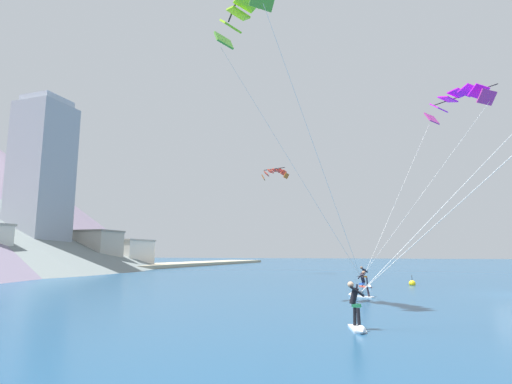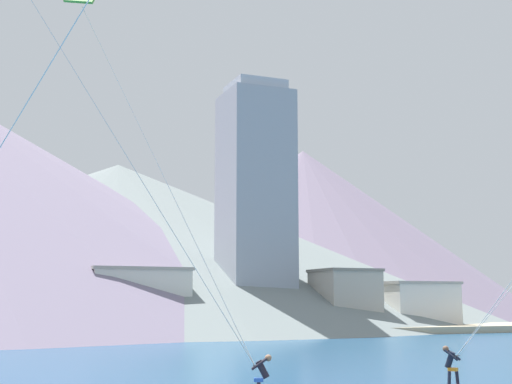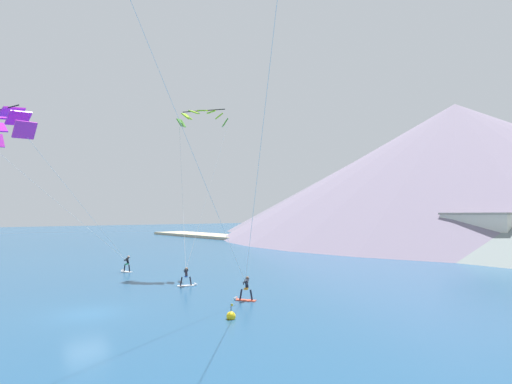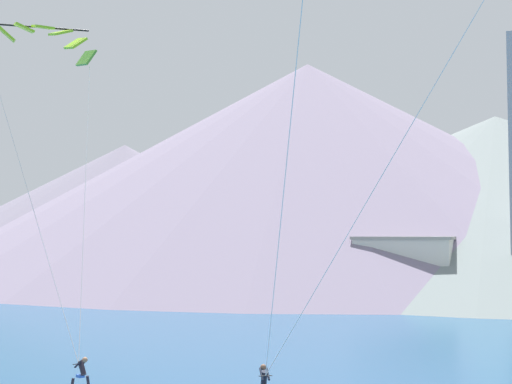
{
  "view_description": "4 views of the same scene",
  "coord_description": "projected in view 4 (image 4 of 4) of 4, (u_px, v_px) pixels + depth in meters",
  "views": [
    {
      "loc": [
        -31.43,
        7.47,
        2.74
      ],
      "look_at": [
        -2.91,
        17.26,
        7.4
      ],
      "focal_mm": 28.0,
      "sensor_mm": 36.0,
      "label": 1
    },
    {
      "loc": [
        -13.5,
        -12.35,
        3.4
      ],
      "look_at": [
        -2.22,
        15.53,
        7.95
      ],
      "focal_mm": 50.0,
      "sensor_mm": 36.0,
      "label": 2
    },
    {
      "loc": [
        25.95,
        -8.07,
        6.17
      ],
      "look_at": [
        -2.5,
        15.68,
        8.25
      ],
      "focal_mm": 28.0,
      "sensor_mm": 36.0,
      "label": 3
    },
    {
      "loc": [
        12.44,
        -15.69,
        6.62
      ],
      "look_at": [
        0.71,
        16.05,
        8.64
      ],
      "focal_mm": 50.0,
      "sensor_mm": 36.0,
      "label": 4
    }
  ],
  "objects": [
    {
      "name": "kitesurfer_near_lead",
      "position": [
        85.0,
        383.0,
        29.25
      ],
      "size": [
        1.04,
        1.76,
        1.71
      ],
      "color": "white",
      "rests_on": "ground"
    },
    {
      "name": "parafoil_kite_near_lead",
      "position": [
        42.0,
        41.0,
        37.63
      ],
      "size": [
        8.8,
        8.14,
        16.47
      ],
      "color": "#4F942E"
    },
    {
      "name": "shoreline_strip",
      "position": [
        382.0,
        300.0,
        67.71
      ],
      "size": [
        180.0,
        10.0,
        0.7
      ],
      "primitive_type": "cube",
      "color": "tan",
      "rests_on": "ground"
    },
    {
      "name": "shore_building_harbour_front",
      "position": [
        405.0,
        269.0,
        70.54
      ],
      "size": [
        9.51,
        7.04,
        6.42
      ],
      "color": "silver",
      "rests_on": "ground"
    },
    {
      "name": "shore_building_quay_east",
      "position": [
        240.0,
        267.0,
        74.62
      ],
      "size": [
        9.41,
        4.96,
        6.32
      ],
      "color": "silver",
      "rests_on": "ground"
    },
    {
      "name": "shore_building_quay_west",
      "position": [
        66.0,
        268.0,
        83.96
      ],
      "size": [
        6.33,
        6.24,
        5.41
      ],
      "color": "beige",
      "rests_on": "ground"
    },
    {
      "name": "mountain_peak_central_summit",
      "position": [
        308.0,
        168.0,
        123.08
      ],
      "size": [
        126.93,
        126.93,
        36.31
      ],
      "color": "slate",
      "rests_on": "ground"
    },
    {
      "name": "mountain_peak_east_shoulder",
      "position": [
        124.0,
        205.0,
        152.35
      ],
      "size": [
        95.38,
        95.38,
        25.87
      ],
      "color": "slate",
      "rests_on": "ground"
    },
    {
      "name": "mountain_peak_far_spur",
      "position": [
        497.0,
        196.0,
        114.71
      ],
      "size": [
        123.51,
        123.51,
        25.78
      ],
      "color": "slate",
      "rests_on": "ground"
    }
  ]
}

